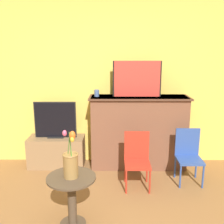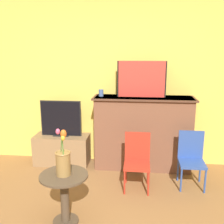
{
  "view_description": "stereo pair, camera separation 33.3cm",
  "coord_description": "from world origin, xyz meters",
  "px_view_note": "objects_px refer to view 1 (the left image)",
  "views": [
    {
      "loc": [
        0.14,
        -1.98,
        1.8
      ],
      "look_at": [
        0.13,
        1.26,
        1.02
      ],
      "focal_mm": 42.0,
      "sensor_mm": 36.0,
      "label": 1
    },
    {
      "loc": [
        0.48,
        -1.96,
        1.8
      ],
      "look_at": [
        0.13,
        1.26,
        1.02
      ],
      "focal_mm": 42.0,
      "sensor_mm": 36.0,
      "label": 2
    }
  ],
  "objects_px": {
    "tv_monitor": "(55,120)",
    "chair_blue": "(188,153)",
    "painting": "(137,79)",
    "vase_tulips": "(71,163)",
    "chair_red": "(137,157)"
  },
  "relations": [
    {
      "from": "painting",
      "to": "chair_red",
      "type": "xyz_separation_m",
      "value": [
        -0.03,
        -0.63,
        -0.97
      ]
    },
    {
      "from": "painting",
      "to": "chair_blue",
      "type": "distance_m",
      "value": 1.29
    },
    {
      "from": "tv_monitor",
      "to": "chair_blue",
      "type": "height_order",
      "value": "tv_monitor"
    },
    {
      "from": "tv_monitor",
      "to": "painting",
      "type": "bearing_deg",
      "value": 0.18
    },
    {
      "from": "vase_tulips",
      "to": "chair_red",
      "type": "bearing_deg",
      "value": 48.75
    },
    {
      "from": "tv_monitor",
      "to": "vase_tulips",
      "type": "relative_size",
      "value": 1.26
    },
    {
      "from": "painting",
      "to": "vase_tulips",
      "type": "xyz_separation_m",
      "value": [
        -0.77,
        -1.47,
        -0.67
      ]
    },
    {
      "from": "painting",
      "to": "tv_monitor",
      "type": "relative_size",
      "value": 1.12
    },
    {
      "from": "chair_blue",
      "to": "vase_tulips",
      "type": "height_order",
      "value": "vase_tulips"
    },
    {
      "from": "tv_monitor",
      "to": "chair_red",
      "type": "xyz_separation_m",
      "value": [
        1.21,
        -0.63,
        -0.33
      ]
    },
    {
      "from": "tv_monitor",
      "to": "chair_blue",
      "type": "distance_m",
      "value": 2.02
    },
    {
      "from": "chair_blue",
      "to": "tv_monitor",
      "type": "bearing_deg",
      "value": 165.83
    },
    {
      "from": "painting",
      "to": "tv_monitor",
      "type": "height_order",
      "value": "painting"
    },
    {
      "from": "painting",
      "to": "chair_blue",
      "type": "relative_size",
      "value": 0.97
    },
    {
      "from": "chair_red",
      "to": "vase_tulips",
      "type": "bearing_deg",
      "value": -131.25
    }
  ]
}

